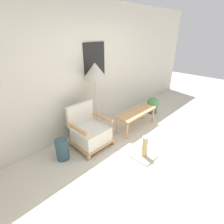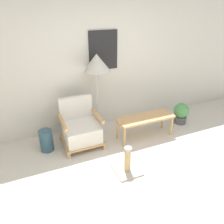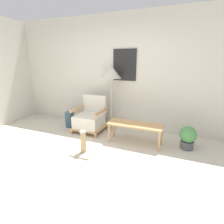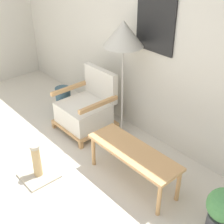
# 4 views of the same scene
# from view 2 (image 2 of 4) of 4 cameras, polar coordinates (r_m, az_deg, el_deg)

# --- Properties ---
(ground_plane) EXTENTS (14.00, 14.00, 0.00)m
(ground_plane) POSITION_cam_2_polar(r_m,az_deg,el_deg) (3.25, 10.70, -20.08)
(ground_plane) COLOR beige
(wall_back) EXTENTS (8.00, 0.09, 2.70)m
(wall_back) POSITION_cam_2_polar(r_m,az_deg,el_deg) (4.28, -3.84, 13.12)
(wall_back) COLOR beige
(wall_back) RESTS_ON ground_plane
(armchair) EXTENTS (0.69, 0.67, 0.83)m
(armchair) POSITION_cam_2_polar(r_m,az_deg,el_deg) (4.00, -8.17, -4.36)
(armchair) COLOR tan
(armchair) RESTS_ON ground_plane
(floor_lamp) EXTENTS (0.48, 0.48, 1.56)m
(floor_lamp) POSITION_cam_2_polar(r_m,az_deg,el_deg) (3.94, -4.01, 12.34)
(floor_lamp) COLOR #B7B2A8
(floor_lamp) RESTS_ON ground_plane
(coffee_table) EXTENTS (1.10, 0.38, 0.43)m
(coffee_table) POSITION_cam_2_polar(r_m,az_deg,el_deg) (4.16, 8.75, -1.97)
(coffee_table) COLOR tan
(coffee_table) RESTS_ON ground_plane
(vase) EXTENTS (0.23, 0.23, 0.40)m
(vase) POSITION_cam_2_polar(r_m,az_deg,el_deg) (4.00, -16.78, -7.14)
(vase) COLOR #2D4C5B
(vase) RESTS_ON ground_plane
(potted_plant) EXTENTS (0.32, 0.32, 0.45)m
(potted_plant) POSITION_cam_2_polar(r_m,az_deg,el_deg) (4.90, 17.61, -0.15)
(potted_plant) COLOR #4C4C51
(potted_plant) RESTS_ON ground_plane
(scratching_post) EXTENTS (0.38, 0.38, 0.44)m
(scratching_post) POSITION_cam_2_polar(r_m,az_deg,el_deg) (3.44, 4.02, -13.60)
(scratching_post) COLOR #B2A893
(scratching_post) RESTS_ON ground_plane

